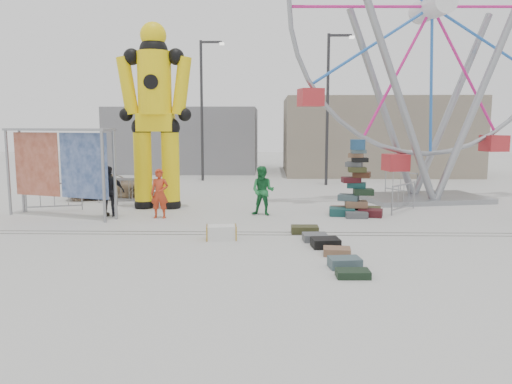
{
  "coord_description": "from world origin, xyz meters",
  "views": [
    {
      "loc": [
        -0.18,
        -14.04,
        3.31
      ],
      "look_at": [
        -0.55,
        1.77,
        1.14
      ],
      "focal_mm": 35.0,
      "sensor_mm": 36.0,
      "label": 1
    }
  ],
  "objects_px": {
    "suitcase_tower": "(356,194)",
    "barricade_dummy_a": "(54,197)",
    "lamp_post_left": "(203,103)",
    "crash_test_dummy": "(155,109)",
    "lamp_post_right": "(329,102)",
    "barricade_wheel_back": "(401,183)",
    "steamer_trunk": "(221,233)",
    "banner_scaffold": "(59,151)",
    "pedestrian_green": "(263,191)",
    "barricade_dummy_b": "(121,190)",
    "barricade_dummy_c": "(141,192)",
    "parked_suv": "(113,186)",
    "pedestrian_red": "(160,194)",
    "ferris_wheel": "(431,33)",
    "barricade_wheel_front": "(404,197)",
    "pedestrian_black": "(110,191)"
  },
  "relations": [
    {
      "from": "lamp_post_left",
      "to": "pedestrian_black",
      "type": "distance_m",
      "value": 12.17
    },
    {
      "from": "lamp_post_right",
      "to": "lamp_post_left",
      "type": "bearing_deg",
      "value": 164.05
    },
    {
      "from": "barricade_dummy_a",
      "to": "barricade_dummy_c",
      "type": "height_order",
      "value": "same"
    },
    {
      "from": "suitcase_tower",
      "to": "barricade_dummy_a",
      "type": "xyz_separation_m",
      "value": [
        -11.38,
        0.63,
        -0.22
      ]
    },
    {
      "from": "barricade_wheel_front",
      "to": "steamer_trunk",
      "type": "bearing_deg",
      "value": 164.3
    },
    {
      "from": "banner_scaffold",
      "to": "barricade_dummy_a",
      "type": "height_order",
      "value": "banner_scaffold"
    },
    {
      "from": "barricade_wheel_back",
      "to": "pedestrian_black",
      "type": "height_order",
      "value": "pedestrian_black"
    },
    {
      "from": "barricade_wheel_back",
      "to": "suitcase_tower",
      "type": "bearing_deg",
      "value": -59.76
    },
    {
      "from": "lamp_post_left",
      "to": "barricade_dummy_a",
      "type": "bearing_deg",
      "value": -113.15
    },
    {
      "from": "suitcase_tower",
      "to": "barricade_dummy_a",
      "type": "relative_size",
      "value": 1.38
    },
    {
      "from": "lamp_post_right",
      "to": "ferris_wheel",
      "type": "xyz_separation_m",
      "value": [
        3.52,
        -5.4,
        2.59
      ]
    },
    {
      "from": "banner_scaffold",
      "to": "barricade_dummy_a",
      "type": "relative_size",
      "value": 2.18
    },
    {
      "from": "lamp_post_right",
      "to": "lamp_post_left",
      "type": "height_order",
      "value": "same"
    },
    {
      "from": "barricade_wheel_front",
      "to": "pedestrian_green",
      "type": "bearing_deg",
      "value": 137.12
    },
    {
      "from": "barricade_dummy_b",
      "to": "lamp_post_left",
      "type": "bearing_deg",
      "value": 80.51
    },
    {
      "from": "lamp_post_left",
      "to": "barricade_wheel_back",
      "type": "bearing_deg",
      "value": -28.57
    },
    {
      "from": "barricade_dummy_b",
      "to": "barricade_wheel_back",
      "type": "distance_m",
      "value": 12.82
    },
    {
      "from": "banner_scaffold",
      "to": "crash_test_dummy",
      "type": "bearing_deg",
      "value": 52.08
    },
    {
      "from": "lamp_post_right",
      "to": "barricade_wheel_back",
      "type": "relative_size",
      "value": 4.0
    },
    {
      "from": "ferris_wheel",
      "to": "barricade_dummy_b",
      "type": "xyz_separation_m",
      "value": [
        -12.94,
        -1.11,
        -6.53
      ]
    },
    {
      "from": "barricade_dummy_c",
      "to": "pedestrian_green",
      "type": "distance_m",
      "value": 5.41
    },
    {
      "from": "lamp_post_left",
      "to": "pedestrian_black",
      "type": "relative_size",
      "value": 4.41
    },
    {
      "from": "ferris_wheel",
      "to": "barricade_dummy_c",
      "type": "xyz_separation_m",
      "value": [
        -11.95,
        -1.63,
        -6.53
      ]
    },
    {
      "from": "pedestrian_green",
      "to": "pedestrian_black",
      "type": "bearing_deg",
      "value": -159.65
    },
    {
      "from": "barricade_wheel_back",
      "to": "pedestrian_green",
      "type": "distance_m",
      "value": 8.61
    },
    {
      "from": "suitcase_tower",
      "to": "barricade_wheel_back",
      "type": "distance_m",
      "value": 6.35
    },
    {
      "from": "barricade_wheel_front",
      "to": "pedestrian_red",
      "type": "distance_m",
      "value": 9.07
    },
    {
      "from": "crash_test_dummy",
      "to": "ferris_wheel",
      "type": "bearing_deg",
      "value": 10.75
    },
    {
      "from": "barricade_dummy_a",
      "to": "parked_suv",
      "type": "bearing_deg",
      "value": 54.34
    },
    {
      "from": "barricade_dummy_b",
      "to": "barricade_wheel_front",
      "type": "relative_size",
      "value": 1.0
    },
    {
      "from": "steamer_trunk",
      "to": "barricade_dummy_a",
      "type": "relative_size",
      "value": 0.43
    },
    {
      "from": "banner_scaffold",
      "to": "barricade_wheel_front",
      "type": "relative_size",
      "value": 2.18
    },
    {
      "from": "pedestrian_green",
      "to": "lamp_post_right",
      "type": "bearing_deg",
      "value": 86.03
    },
    {
      "from": "lamp_post_left",
      "to": "crash_test_dummy",
      "type": "height_order",
      "value": "lamp_post_left"
    },
    {
      "from": "lamp_post_left",
      "to": "steamer_trunk",
      "type": "bearing_deg",
      "value": -80.93
    },
    {
      "from": "banner_scaffold",
      "to": "barricade_wheel_front",
      "type": "height_order",
      "value": "banner_scaffold"
    },
    {
      "from": "barricade_dummy_a",
      "to": "barricade_wheel_back",
      "type": "height_order",
      "value": "same"
    },
    {
      "from": "lamp_post_right",
      "to": "barricade_dummy_a",
      "type": "bearing_deg",
      "value": -143.76
    },
    {
      "from": "lamp_post_left",
      "to": "ferris_wheel",
      "type": "relative_size",
      "value": 0.56
    },
    {
      "from": "barricade_wheel_front",
      "to": "parked_suv",
      "type": "height_order",
      "value": "barricade_wheel_front"
    },
    {
      "from": "crash_test_dummy",
      "to": "pedestrian_red",
      "type": "xyz_separation_m",
      "value": [
        0.54,
        -2.07,
        -3.0
      ]
    },
    {
      "from": "pedestrian_green",
      "to": "parked_suv",
      "type": "bearing_deg",
      "value": 165.64
    },
    {
      "from": "barricade_dummy_b",
      "to": "barricade_dummy_c",
      "type": "relative_size",
      "value": 1.0
    },
    {
      "from": "steamer_trunk",
      "to": "barricade_wheel_front",
      "type": "bearing_deg",
      "value": 30.0
    },
    {
      "from": "barricade_dummy_c",
      "to": "parked_suv",
      "type": "xyz_separation_m",
      "value": [
        -1.8,
        2.0,
        -0.01
      ]
    },
    {
      "from": "ferris_wheel",
      "to": "pedestrian_red",
      "type": "relative_size",
      "value": 8.21
    },
    {
      "from": "barricade_dummy_b",
      "to": "banner_scaffold",
      "type": "bearing_deg",
      "value": -104.81
    },
    {
      "from": "suitcase_tower",
      "to": "crash_test_dummy",
      "type": "distance_m",
      "value": 8.29
    },
    {
      "from": "ferris_wheel",
      "to": "pedestrian_green",
      "type": "relative_size",
      "value": 8.02
    },
    {
      "from": "crash_test_dummy",
      "to": "banner_scaffold",
      "type": "height_order",
      "value": "crash_test_dummy"
    }
  ]
}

